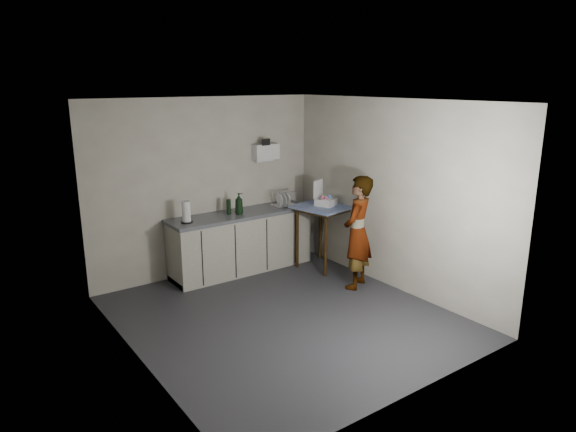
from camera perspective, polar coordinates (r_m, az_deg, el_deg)
ground at (r=6.44m, az=-0.40°, el=-11.12°), size 4.00×4.00×0.00m
wall_back at (r=7.66m, az=-9.03°, el=3.21°), size 3.60×0.02×2.60m
wall_right at (r=7.14m, az=11.42°, el=2.25°), size 0.02×4.00×2.60m
wall_left at (r=5.21m, az=-16.77°, el=-2.77°), size 0.02×4.00×2.60m
ceiling at (r=5.80m, az=-0.45°, el=12.62°), size 3.60×4.00×0.01m
kitchen_counter at (r=7.82m, az=-5.19°, el=-3.05°), size 2.24×0.62×0.91m
wall_shelf at (r=8.02m, az=-2.49°, el=7.13°), size 0.42×0.18×0.37m
side_table at (r=7.83m, az=3.94°, el=0.28°), size 0.90×0.90×0.98m
standing_man at (r=7.13m, az=7.73°, el=-1.83°), size 0.69×0.61×1.59m
soap_bottle at (r=7.56m, az=-5.47°, el=1.38°), size 0.17×0.17×0.32m
soda_can at (r=7.69m, az=-5.61°, el=0.81°), size 0.06×0.06×0.11m
dark_bottle at (r=7.58m, az=-6.61°, el=1.03°), size 0.07×0.07×0.23m
paper_towel at (r=7.22m, az=-11.23°, el=0.39°), size 0.17×0.17×0.30m
dish_rack at (r=8.06m, az=-0.51°, el=1.54°), size 0.35×0.26×0.25m
bakery_box at (r=7.79m, az=4.12°, el=1.79°), size 0.35×0.36×0.38m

